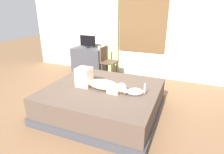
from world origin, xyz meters
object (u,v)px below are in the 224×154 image
tv_monitor (88,41)px  chair_by_desk (107,60)px  bed (103,100)px  cat (134,92)px  desk (89,60)px  cup (99,48)px  person_lying (98,82)px

tv_monitor → chair_by_desk: (0.68, -0.20, -0.41)m
bed → cat: size_ratio=5.79×
tv_monitor → desk: bearing=0.0°
tv_monitor → cup: bearing=-11.9°
cup → person_lying: bearing=-64.5°
desk → cup: cup is taller
chair_by_desk → person_lying: bearing=-71.0°
bed → cup: (-0.93, 1.79, 0.54)m
desk → chair_by_desk: chair_by_desk is taller
person_lying → cup: bearing=115.5°
desk → chair_by_desk: 0.71m
cat → cup: (-1.53, 1.86, 0.22)m
bed → person_lying: person_lying is taller
person_lying → cat: 0.66m
bed → cup: size_ratio=21.55×
bed → desk: (-1.31, 1.87, 0.12)m
person_lying → desk: 2.30m
tv_monitor → cat: bearing=-45.2°
cat → bed: bearing=172.6°
desk → tv_monitor: 0.55m
cat → chair_by_desk: 2.15m
person_lying → chair_by_desk: size_ratio=1.09×
bed → chair_by_desk: (-0.65, 1.67, 0.26)m
bed → desk: bearing=125.1°
person_lying → chair_by_desk: (-0.59, 1.71, -0.11)m
cat → desk: (-1.91, 1.95, -0.20)m
desk → cup: bearing=-12.5°
bed → person_lying: bearing=-143.7°
cat → desk: size_ratio=0.38×
cup → chair_by_desk: (0.28, -0.12, -0.28)m
cat → person_lying: bearing=177.0°
cup → chair_by_desk: bearing=-22.6°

